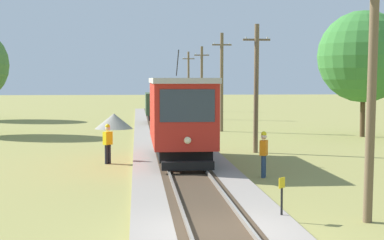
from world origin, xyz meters
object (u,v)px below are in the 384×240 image
(utility_pole_near_tram, at_px, (256,87))
(gravel_pile, at_px, (114,121))
(utility_pole_distant, at_px, (189,81))
(second_worker, at_px, (108,142))
(freight_car, at_px, (160,106))
(trackside_signal_marker, at_px, (282,197))
(utility_pole_foreground, at_px, (372,88))
(track_worker, at_px, (264,152))
(utility_pole_far, at_px, (202,82))
(tree_left_far, at_px, (364,57))
(red_tram, at_px, (180,115))
(utility_pole_mid, at_px, (222,81))

(utility_pole_near_tram, xyz_separation_m, gravel_pile, (-7.80, 15.93, -2.79))
(utility_pole_distant, xyz_separation_m, gravel_pile, (-7.80, -24.95, -2.99))
(second_worker, bearing_deg, freight_car, -51.22)
(freight_car, height_order, trackside_signal_marker, freight_car)
(utility_pole_near_tram, xyz_separation_m, trackside_signal_marker, (-2.25, -14.99, -2.70))
(utility_pole_foreground, xyz_separation_m, track_worker, (-1.23, 7.59, -2.56))
(utility_pole_far, xyz_separation_m, tree_left_far, (8.63, -18.30, 1.73))
(red_tram, bearing_deg, utility_pole_near_tram, 41.31)
(freight_car, bearing_deg, gravel_pile, -138.60)
(utility_pole_mid, bearing_deg, red_tram, -104.19)
(red_tram, bearing_deg, utility_pole_foreground, -70.57)
(red_tram, relative_size, gravel_pile, 2.95)
(utility_pole_foreground, xyz_separation_m, second_worker, (-7.36, 11.96, -2.56))
(utility_pole_near_tram, bearing_deg, utility_pole_far, 90.00)
(second_worker, relative_size, tree_left_far, 0.22)
(utility_pole_near_tram, xyz_separation_m, track_worker, (-1.23, -7.79, -2.39))
(utility_pole_foreground, height_order, tree_left_far, tree_left_far)
(utility_pole_near_tram, height_order, gravel_pile, utility_pole_near_tram)
(utility_pole_foreground, bearing_deg, track_worker, 99.17)
(freight_car, xyz_separation_m, utility_pole_far, (4.15, 7.12, 1.94))
(gravel_pile, bearing_deg, second_worker, -88.68)
(gravel_pile, bearing_deg, tree_left_far, -25.84)
(utility_pole_distant, bearing_deg, tree_left_far, -75.31)
(trackside_signal_marker, bearing_deg, utility_pole_foreground, -10.03)
(utility_pole_foreground, xyz_separation_m, tree_left_far, (8.63, 23.35, 1.68))
(freight_car, xyz_separation_m, utility_pole_mid, (4.15, -6.41, 2.06))
(freight_car, xyz_separation_m, utility_pole_near_tram, (4.15, -19.15, 1.81))
(trackside_signal_marker, relative_size, second_worker, 0.66)
(utility_pole_distant, height_order, second_worker, utility_pole_distant)
(trackside_signal_marker, height_order, second_worker, second_worker)
(second_worker, bearing_deg, utility_pole_mid, -67.59)
(utility_pole_distant, bearing_deg, track_worker, -91.44)
(utility_pole_near_tram, xyz_separation_m, tree_left_far, (8.63, 7.97, 1.85))
(red_tram, height_order, utility_pole_far, utility_pole_far)
(utility_pole_near_tram, relative_size, second_worker, 3.67)
(freight_car, bearing_deg, tree_left_far, -41.20)
(freight_car, bearing_deg, second_worker, -98.10)
(utility_pole_near_tram, height_order, tree_left_far, tree_left_far)
(second_worker, bearing_deg, utility_pole_foreground, 168.48)
(utility_pole_mid, relative_size, gravel_pile, 2.44)
(gravel_pile, height_order, track_worker, track_worker)
(gravel_pile, distance_m, second_worker, 19.36)
(utility_pole_mid, xyz_separation_m, utility_pole_distant, (0.00, 28.13, -0.05))
(utility_pole_near_tram, relative_size, utility_pole_distant, 0.94)
(gravel_pile, xyz_separation_m, track_worker, (6.58, -23.72, 0.41))
(gravel_pile, xyz_separation_m, second_worker, (0.45, -19.35, 0.41))
(utility_pole_near_tram, height_order, trackside_signal_marker, utility_pole_near_tram)
(freight_car, height_order, utility_pole_foreground, utility_pole_foreground)
(gravel_pile, relative_size, tree_left_far, 0.35)
(gravel_pile, bearing_deg, freight_car, 41.40)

